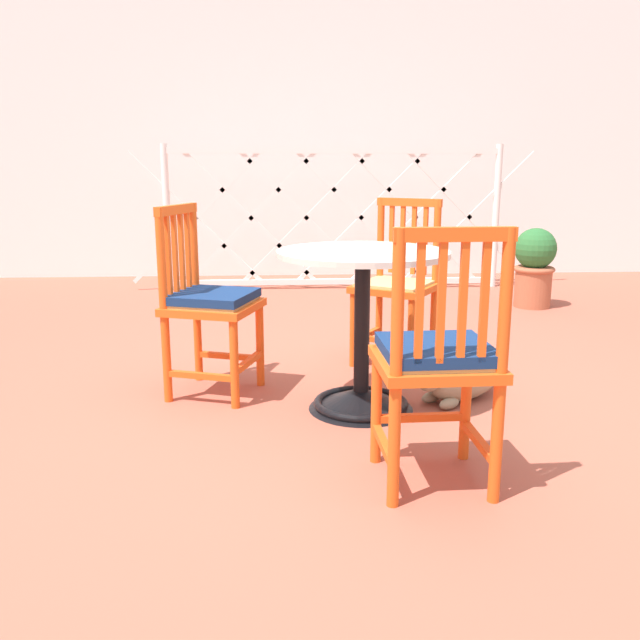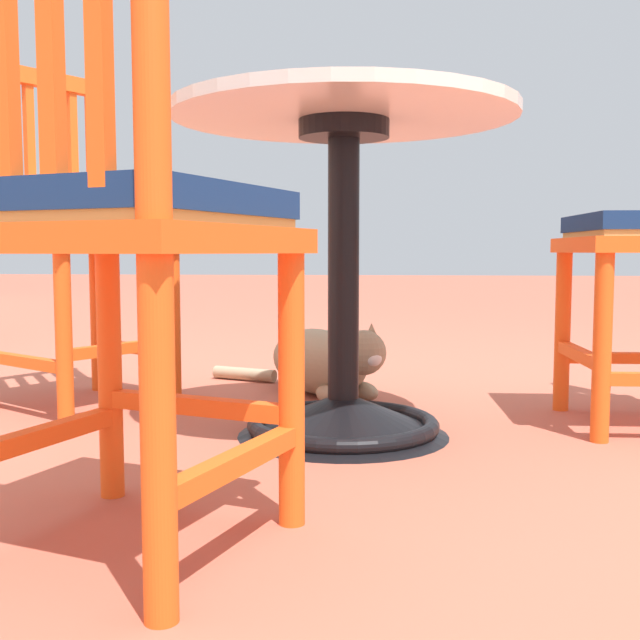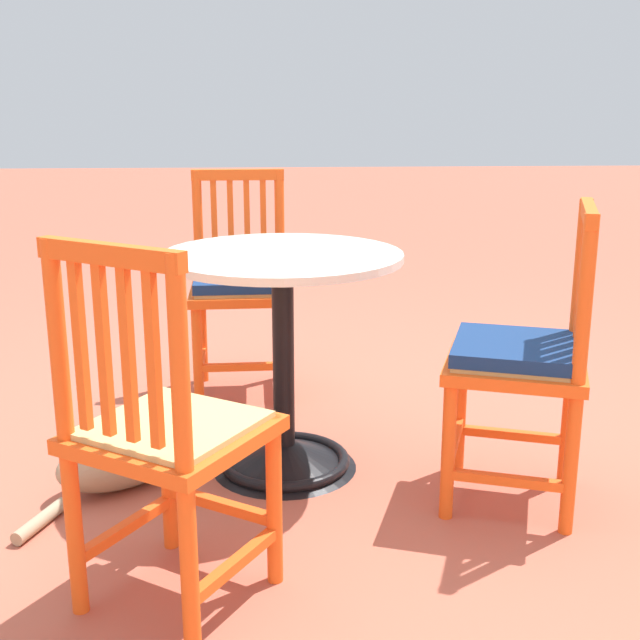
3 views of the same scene
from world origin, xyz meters
The scene contains 6 objects.
ground_plane centered at (0.00, 0.00, 0.00)m, with size 24.00×24.00×0.00m, color #AD5642.
cafe_table centered at (0.10, 0.16, 0.28)m, with size 0.76×0.76×0.73m.
orange_chair_tucked_in centered at (0.39, 0.90, 0.43)m, with size 0.55×0.55×0.91m.
orange_chair_by_planter centered at (-0.60, 0.42, 0.45)m, with size 0.51×0.51×0.91m.
orange_chair_near_fence centered at (0.27, -0.59, 0.45)m, with size 0.41×0.41×0.91m.
tabby_cat centered at (0.58, 0.24, 0.10)m, with size 0.53×0.57×0.23m.
Camera 3 is at (0.13, 2.69, 1.20)m, focal length 46.16 mm.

